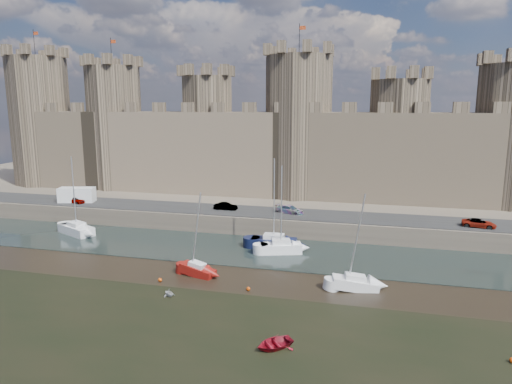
% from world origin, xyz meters
% --- Properties ---
extents(ground, '(160.00, 160.00, 0.00)m').
position_xyz_m(ground, '(0.00, 0.00, 0.00)').
color(ground, black).
rests_on(ground, ground).
extents(water_channel, '(160.00, 12.00, 0.08)m').
position_xyz_m(water_channel, '(0.00, 24.00, 0.04)').
color(water_channel, black).
rests_on(water_channel, ground).
extents(quay, '(160.00, 60.00, 2.50)m').
position_xyz_m(quay, '(0.00, 60.00, 1.25)').
color(quay, '#4C443A').
rests_on(quay, ground).
extents(road, '(160.00, 7.00, 0.10)m').
position_xyz_m(road, '(0.00, 34.00, 2.55)').
color(road, black).
rests_on(road, quay).
extents(castle, '(108.50, 11.00, 29.00)m').
position_xyz_m(castle, '(-0.64, 48.00, 11.67)').
color(castle, '#42382B').
rests_on(castle, quay).
extents(car_0, '(3.55, 2.30, 1.12)m').
position_xyz_m(car_0, '(-30.47, 32.78, 3.06)').
color(car_0, gray).
rests_on(car_0, quay).
extents(car_1, '(3.46, 1.27, 1.13)m').
position_xyz_m(car_1, '(-6.25, 34.04, 3.07)').
color(car_1, gray).
rests_on(car_1, quay).
extents(car_2, '(4.35, 2.77, 1.17)m').
position_xyz_m(car_2, '(3.25, 34.22, 3.09)').
color(car_2, gray).
rests_on(car_2, quay).
extents(car_3, '(4.23, 2.41, 1.11)m').
position_xyz_m(car_3, '(27.54, 32.55, 3.06)').
color(car_3, gray).
rests_on(car_3, quay).
extents(van, '(5.81, 3.49, 2.37)m').
position_xyz_m(van, '(-30.72, 33.50, 3.69)').
color(van, silver).
rests_on(van, quay).
extents(sailboat_0, '(6.15, 4.45, 10.75)m').
position_xyz_m(sailboat_0, '(-24.97, 24.99, 0.83)').
color(sailboat_0, silver).
rests_on(sailboat_0, ground).
extents(sailboat_1, '(5.70, 2.44, 11.23)m').
position_xyz_m(sailboat_1, '(2.78, 25.53, 0.86)').
color(sailboat_1, black).
rests_on(sailboat_1, ground).
extents(sailboat_2, '(5.26, 3.37, 10.58)m').
position_xyz_m(sailboat_2, '(4.02, 23.85, 0.84)').
color(sailboat_2, white).
rests_on(sailboat_2, ground).
extents(sailboat_4, '(4.07, 2.36, 8.95)m').
position_xyz_m(sailboat_4, '(-3.09, 14.60, 0.68)').
color(sailboat_4, maroon).
rests_on(sailboat_4, ground).
extents(sailboat_5, '(4.67, 2.55, 9.53)m').
position_xyz_m(sailboat_5, '(13.10, 14.83, 0.70)').
color(sailboat_5, silver).
rests_on(sailboat_5, ground).
extents(dinghy_3, '(1.72, 1.67, 0.69)m').
position_xyz_m(dinghy_3, '(-3.64, 8.83, 0.35)').
color(dinghy_3, silver).
rests_on(dinghy_3, ground).
extents(dinghy_4, '(3.57, 3.57, 0.61)m').
position_xyz_m(dinghy_4, '(7.79, 2.24, 0.31)').
color(dinghy_4, maroon).
rests_on(dinghy_4, ground).
extents(buoy_1, '(0.40, 0.40, 0.40)m').
position_xyz_m(buoy_1, '(-6.11, 12.00, 0.20)').
color(buoy_1, '#C74208').
rests_on(buoy_1, ground).
extents(buoy_3, '(0.39, 0.39, 0.39)m').
position_xyz_m(buoy_3, '(3.16, 12.00, 0.19)').
color(buoy_3, '#C44108').
rests_on(buoy_3, ground).
extents(buoy_5, '(0.40, 0.40, 0.40)m').
position_xyz_m(buoy_5, '(24.19, 4.36, 0.20)').
color(buoy_5, '#E8480A').
rests_on(buoy_5, ground).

